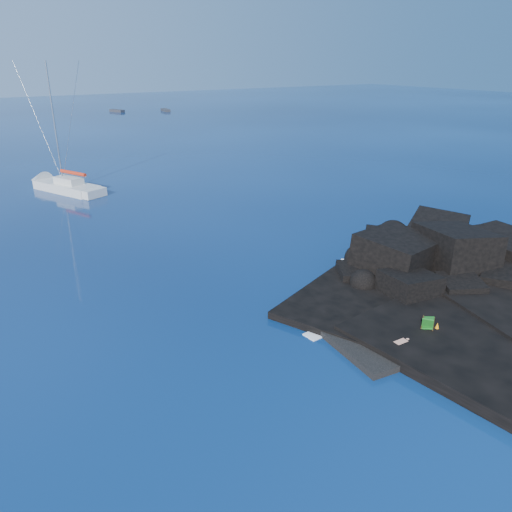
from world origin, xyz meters
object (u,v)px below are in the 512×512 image
at_px(marker_cone, 437,328).
at_px(distant_boat_b, 166,111).
at_px(sailboat, 67,191).
at_px(sunbather, 401,343).
at_px(distant_boat_a, 117,112).
at_px(deck_chair, 428,319).

height_order(marker_cone, distant_boat_b, marker_cone).
bearing_deg(sailboat, sunbather, -105.09).
height_order(distant_boat_a, distant_boat_b, distant_boat_b).
bearing_deg(marker_cone, deck_chair, 93.00).
bearing_deg(distant_boat_b, sunbather, -100.50).
relative_size(sunbather, marker_cone, 3.12).
bearing_deg(deck_chair, marker_cone, -122.16).
bearing_deg(distant_boat_b, marker_cone, -99.33).
height_order(sunbather, distant_boat_a, sunbather).
distance_m(sailboat, deck_chair, 44.15).
xyz_separation_m(deck_chair, distant_boat_a, (23.82, 126.74, -0.91)).
height_order(sailboat, deck_chair, sailboat).
bearing_deg(deck_chair, distant_boat_b, 38.33).
relative_size(sailboat, distant_boat_b, 2.88).
xyz_separation_m(distant_boat_a, distant_boat_b, (12.09, -5.53, 0.00)).
bearing_deg(distant_boat_a, deck_chair, -122.10).
bearing_deg(distant_boat_a, distant_boat_b, -46.04).
distance_m(deck_chair, distant_boat_b, 126.42).
height_order(sailboat, distant_boat_b, sailboat).
distance_m(deck_chair, marker_cone, 0.64).
distance_m(sailboat, marker_cone, 44.72).
bearing_deg(deck_chair, distant_boat_a, 44.19).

